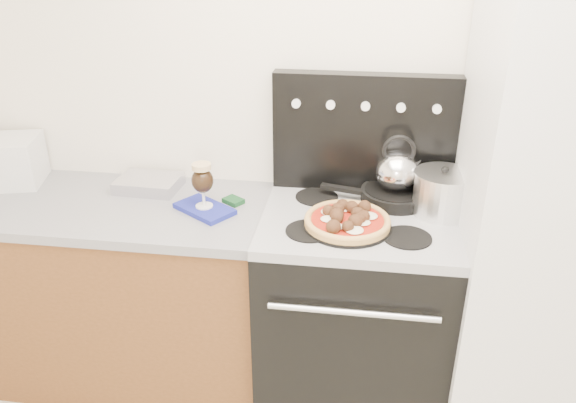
% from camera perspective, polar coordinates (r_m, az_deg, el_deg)
% --- Properties ---
extents(room_shell, '(3.52, 3.01, 2.52)m').
position_cam_1_polar(room_shell, '(1.30, 3.44, -6.08)').
color(room_shell, beige).
rests_on(room_shell, ground).
extents(base_cabinet, '(1.45, 0.60, 0.86)m').
position_cam_1_polar(base_cabinet, '(2.74, -17.46, -8.85)').
color(base_cabinet, brown).
rests_on(base_cabinet, ground).
extents(countertop, '(1.48, 0.63, 0.04)m').
position_cam_1_polar(countertop, '(2.52, -18.80, -0.38)').
color(countertop, gray).
rests_on(countertop, base_cabinet).
extents(stove_body, '(0.76, 0.65, 0.88)m').
position_cam_1_polar(stove_body, '(2.48, 6.58, -11.39)').
color(stove_body, black).
rests_on(stove_body, ground).
extents(cooktop, '(0.76, 0.65, 0.04)m').
position_cam_1_polar(cooktop, '(2.24, 7.17, -1.96)').
color(cooktop, '#ADADB2').
rests_on(cooktop, stove_body).
extents(backguard, '(0.76, 0.08, 0.50)m').
position_cam_1_polar(backguard, '(2.38, 7.71, 6.88)').
color(backguard, black).
rests_on(backguard, cooktop).
extents(fridge, '(0.64, 0.68, 1.90)m').
position_cam_1_polar(fridge, '(2.30, 24.92, -2.11)').
color(fridge, silver).
rests_on(fridge, ground).
extents(toaster_oven, '(0.38, 0.32, 0.21)m').
position_cam_1_polar(toaster_oven, '(2.82, -27.11, 3.66)').
color(toaster_oven, silver).
rests_on(toaster_oven, countertop).
extents(foil_sheet, '(0.28, 0.21, 0.05)m').
position_cam_1_polar(foil_sheet, '(2.55, -13.95, 1.79)').
color(foil_sheet, white).
rests_on(foil_sheet, countertop).
extents(oven_mitt, '(0.28, 0.25, 0.02)m').
position_cam_1_polar(oven_mitt, '(2.31, -8.48, -0.74)').
color(oven_mitt, '#1D2496').
rests_on(oven_mitt, countertop).
extents(beer_glass, '(0.09, 0.09, 0.19)m').
position_cam_1_polar(beer_glass, '(2.27, -8.65, 1.65)').
color(beer_glass, black).
rests_on(beer_glass, oven_mitt).
extents(pizza_pan, '(0.34, 0.34, 0.01)m').
position_cam_1_polar(pizza_pan, '(2.14, 6.02, -2.45)').
color(pizza_pan, black).
rests_on(pizza_pan, cooktop).
extents(pizza, '(0.41, 0.41, 0.05)m').
position_cam_1_polar(pizza, '(2.13, 6.06, -1.78)').
color(pizza, gold).
rests_on(pizza, pizza_pan).
extents(skillet, '(0.34, 0.34, 0.05)m').
position_cam_1_polar(skillet, '(2.37, 10.80, 0.63)').
color(skillet, black).
rests_on(skillet, cooktop).
extents(tea_kettle, '(0.22, 0.22, 0.20)m').
position_cam_1_polar(tea_kettle, '(2.32, 11.05, 3.41)').
color(tea_kettle, silver).
rests_on(tea_kettle, skillet).
extents(stock_pot, '(0.28, 0.28, 0.16)m').
position_cam_1_polar(stock_pot, '(2.28, 15.38, 0.72)').
color(stock_pot, silver).
rests_on(stock_pot, cooktop).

